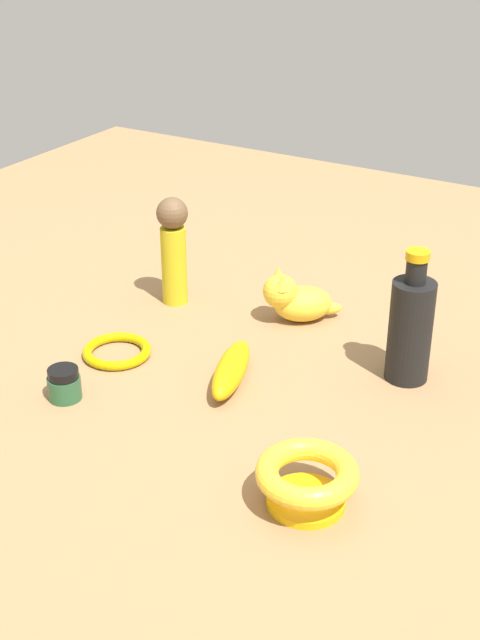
% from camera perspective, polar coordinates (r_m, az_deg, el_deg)
% --- Properties ---
extents(ground, '(2.00, 2.00, 0.00)m').
position_cam_1_polar(ground, '(1.27, -0.00, -3.57)').
color(ground, '#936D47').
extents(person_figure_adult, '(0.05, 0.05, 0.19)m').
position_cam_1_polar(person_figure_adult, '(1.45, -4.38, 4.81)').
color(person_figure_adult, gold).
rests_on(person_figure_adult, ground).
extents(nail_polish_jar, '(0.05, 0.05, 0.05)m').
position_cam_1_polar(nail_polish_jar, '(1.23, -11.44, -4.12)').
color(nail_polish_jar, '#265533').
rests_on(nail_polish_jar, ground).
extents(bowl, '(0.12, 0.12, 0.06)m').
position_cam_1_polar(bowl, '(1.01, 4.40, -10.29)').
color(bowl, '#E6AE0E').
rests_on(bowl, ground).
extents(banana, '(0.09, 0.16, 0.04)m').
position_cam_1_polar(banana, '(1.24, -0.69, -3.22)').
color(banana, '#DAA10B').
rests_on(banana, ground).
extents(cat_figurine, '(0.12, 0.11, 0.09)m').
position_cam_1_polar(cat_figurine, '(1.41, 3.71, 1.38)').
color(cat_figurine, yellow).
rests_on(cat_figurine, ground).
extents(bottle_tall, '(0.06, 0.06, 0.20)m').
position_cam_1_polar(bottle_tall, '(1.25, 11.10, -0.45)').
color(bottle_tall, black).
rests_on(bottle_tall, ground).
extents(bangle, '(0.10, 0.10, 0.01)m').
position_cam_1_polar(bangle, '(1.33, -8.06, -2.03)').
color(bangle, '#B59E04').
rests_on(bangle, ground).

